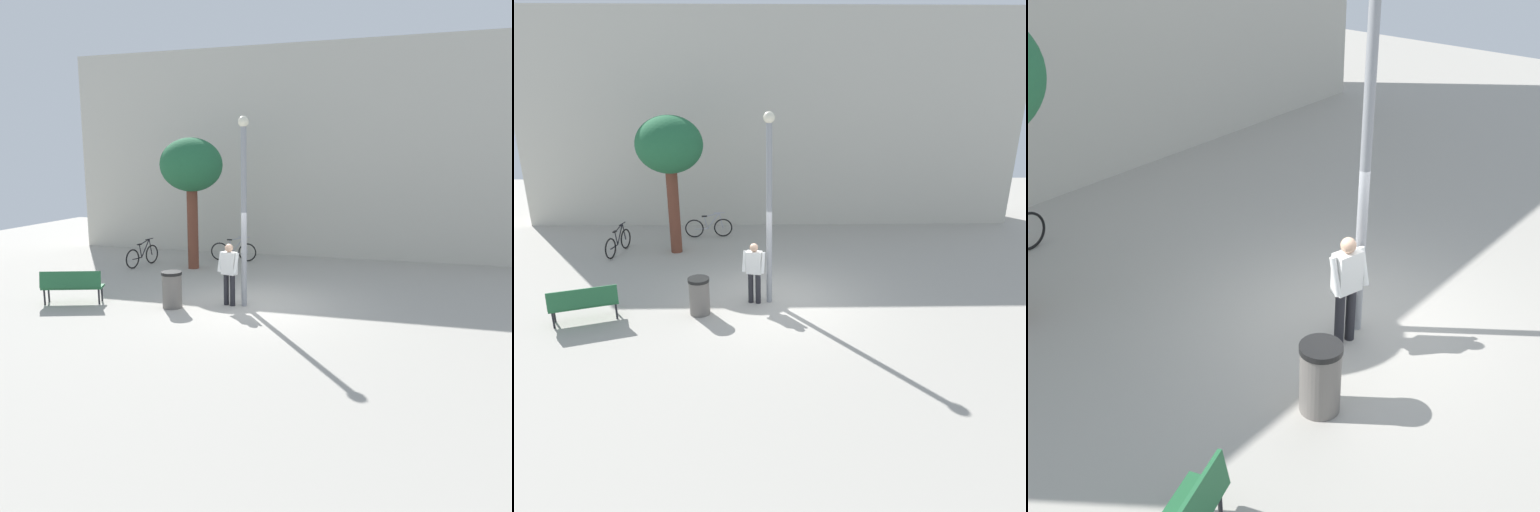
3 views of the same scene
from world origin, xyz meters
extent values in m
plane|color=#A8A399|center=(0.00, 0.00, 0.00)|extent=(36.00, 36.00, 0.00)
cylinder|color=gray|center=(-0.18, -0.14, 2.33)|extent=(0.15, 0.15, 4.66)
cylinder|color=#232328|center=(-0.48, -0.23, 0.42)|extent=(0.14, 0.14, 0.85)
cylinder|color=#232328|center=(-0.67, -0.18, 0.42)|extent=(0.14, 0.14, 0.85)
cube|color=white|center=(-0.57, -0.20, 1.15)|extent=(0.44, 0.31, 0.60)
sphere|color=tan|center=(-0.57, -0.20, 1.56)|extent=(0.22, 0.22, 0.22)
cylinder|color=white|center=(-0.34, -0.32, 1.18)|extent=(0.15, 0.24, 0.55)
cylinder|color=white|center=(-0.83, -0.19, 1.18)|extent=(0.15, 0.24, 0.55)
cylinder|color=black|center=(-4.10, -0.77, 0.21)|extent=(0.05, 0.05, 0.42)
cylinder|color=black|center=(-4.00, -1.07, 0.21)|extent=(0.05, 0.05, 0.42)
torus|color=black|center=(-1.85, 5.73, 0.36)|extent=(0.71, 0.11, 0.71)
cylinder|color=#66605B|center=(-1.96, -0.81, 0.44)|extent=(0.52, 0.52, 0.89)
cylinder|color=black|center=(-1.96, -0.81, 0.93)|extent=(0.54, 0.54, 0.08)
camera|label=1|loc=(3.59, -12.38, 3.75)|focal=34.81mm
camera|label=2|loc=(-0.38, -11.47, 5.41)|focal=32.45mm
camera|label=3|loc=(-7.52, -4.85, 5.97)|focal=49.45mm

